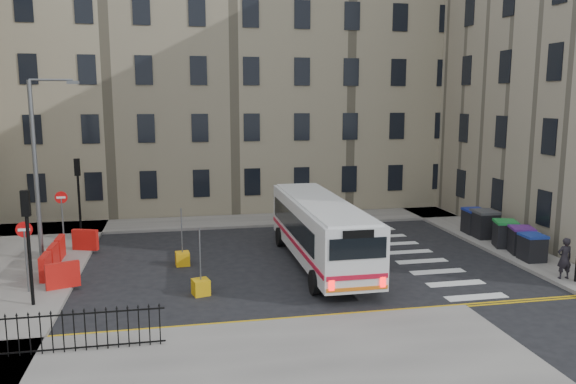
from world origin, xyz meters
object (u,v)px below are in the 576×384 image
object	(u,v)px
streetlamp	(35,168)
wheelie_bin_d	(485,224)
pedestrian	(564,258)
wheelie_bin_b	(521,240)
wheelie_bin_e	(474,221)
wheelie_bin_a	(532,247)
bollard_chevron	(201,287)
bollard_yellow	(183,259)
bus	(320,229)
wheelie_bin_c	(505,234)

from	to	relation	value
streetlamp	wheelie_bin_d	bearing A→B (deg)	-0.49
streetlamp	pedestrian	bearing A→B (deg)	-18.34
wheelie_bin_b	wheelie_bin_e	size ratio (longest dim) A/B	1.03
streetlamp	wheelie_bin_e	distance (m)	22.12
wheelie_bin_a	wheelie_bin_b	bearing A→B (deg)	82.79
bollard_chevron	streetlamp	bearing A→B (deg)	140.33
wheelie_bin_a	pedestrian	distance (m)	2.61
bollard_yellow	bus	bearing A→B (deg)	-10.39
wheelie_bin_c	wheelie_bin_b	bearing A→B (deg)	-69.58
wheelie_bin_e	wheelie_bin_c	bearing A→B (deg)	-86.33
streetlamp	bollard_yellow	world-z (taller)	streetlamp
wheelie_bin_b	bollard_chevron	world-z (taller)	wheelie_bin_b
bollard_yellow	bollard_chevron	distance (m)	4.07
wheelie_bin_d	wheelie_bin_e	size ratio (longest dim) A/B	1.08
wheelie_bin_d	wheelie_bin_b	bearing A→B (deg)	-87.32
streetlamp	bus	size ratio (longest dim) A/B	0.77
wheelie_bin_b	bollard_yellow	world-z (taller)	wheelie_bin_b
wheelie_bin_b	wheelie_bin_d	world-z (taller)	wheelie_bin_d
wheelie_bin_d	pedestrian	xyz separation A→B (m)	(-0.51, -6.89, 0.13)
bus	bollard_yellow	xyz separation A→B (m)	(-6.04, 1.11, -1.35)
wheelie_bin_c	wheelie_bin_e	world-z (taller)	wheelie_bin_e
streetlamp	pedestrian	distance (m)	22.74
streetlamp	bollard_chevron	world-z (taller)	streetlamp
pedestrian	bollard_chevron	world-z (taller)	pedestrian
bollard_chevron	wheelie_bin_c	bearing A→B (deg)	13.50
bus	pedestrian	world-z (taller)	bus
wheelie_bin_b	wheelie_bin_e	xyz separation A→B (m)	(-0.08, 4.15, 0.03)
wheelie_bin_b	wheelie_bin_e	bearing A→B (deg)	107.19
bus	wheelie_bin_e	bearing A→B (deg)	20.67
wheelie_bin_b	bollard_yellow	bearing A→B (deg)	-169.94
wheelie_bin_a	bollard_yellow	size ratio (longest dim) A/B	2.01
wheelie_bin_a	bollard_yellow	world-z (taller)	wheelie_bin_a
wheelie_bin_d	bollard_chevron	distance (m)	15.97
bus	wheelie_bin_d	xyz separation A→B (m)	(9.57, 2.61, -0.78)
bollard_chevron	bollard_yellow	bearing A→B (deg)	98.94
streetlamp	wheelie_bin_e	bearing A→B (deg)	2.10
pedestrian	bollard_chevron	size ratio (longest dim) A/B	2.83
wheelie_bin_d	pedestrian	size ratio (longest dim) A/B	0.85
wheelie_bin_d	wheelie_bin_e	distance (m)	0.99
wheelie_bin_c	pedestrian	bearing A→B (deg)	-78.04
wheelie_bin_a	wheelie_bin_b	xyz separation A→B (m)	(0.21, 1.15, 0.03)
wheelie_bin_c	pedestrian	size ratio (longest dim) A/B	0.85
wheelie_bin_b	bollard_chevron	bearing A→B (deg)	-154.97
wheelie_bin_b	wheelie_bin_e	world-z (taller)	wheelie_bin_e
wheelie_bin_a	wheelie_bin_e	world-z (taller)	wheelie_bin_e
wheelie_bin_a	wheelie_bin_e	size ratio (longest dim) A/B	0.90
streetlamp	wheelie_bin_a	world-z (taller)	streetlamp
wheelie_bin_e	pedestrian	bearing A→B (deg)	-90.15
wheelie_bin_a	bollard_yellow	distance (m)	15.70
bollard_yellow	bollard_chevron	bearing A→B (deg)	-81.06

